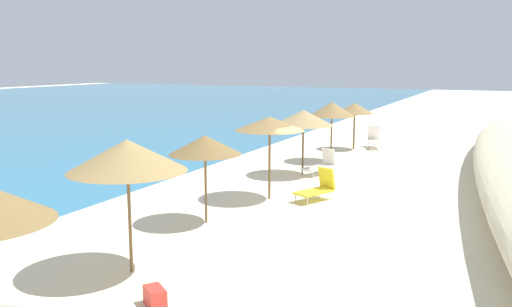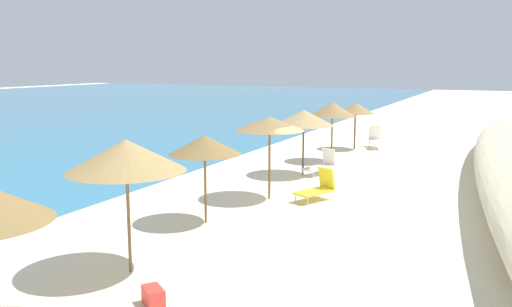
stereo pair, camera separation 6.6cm
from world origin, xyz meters
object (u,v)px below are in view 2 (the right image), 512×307
(beach_umbrella_3, at_px, (270,124))
(lounge_chair_1, at_px, (375,139))
(beach_umbrella_1, at_px, (126,155))
(cooler_box, at_px, (153,297))
(lounge_chair_3, at_px, (321,165))
(beach_umbrella_6, at_px, (355,108))
(beach_umbrella_2, at_px, (205,145))
(beach_umbrella_5, at_px, (332,109))
(beach_umbrella_4, at_px, (304,118))
(lounge_chair_0, at_px, (318,188))

(beach_umbrella_3, xyz_separation_m, lounge_chair_1, (12.55, -0.72, -2.06))
(beach_umbrella_1, height_order, lounge_chair_1, beach_umbrella_1)
(beach_umbrella_1, xyz_separation_m, cooler_box, (-1.18, -1.47, -2.43))
(beach_umbrella_1, xyz_separation_m, lounge_chair_3, (11.91, -0.44, -2.22))
(beach_umbrella_6, xyz_separation_m, cooler_box, (-20.06, -1.52, -2.01))
(beach_umbrella_2, height_order, lounge_chair_1, beach_umbrella_2)
(lounge_chair_1, bearing_deg, beach_umbrella_1, 67.87)
(beach_umbrella_3, height_order, beach_umbrella_5, beach_umbrella_3)
(beach_umbrella_6, height_order, cooler_box, beach_umbrella_6)
(beach_umbrella_3, height_order, beach_umbrella_6, beach_umbrella_3)
(beach_umbrella_4, distance_m, lounge_chair_1, 8.68)
(beach_umbrella_5, xyz_separation_m, lounge_chair_0, (-7.14, -1.76, -2.01))
(beach_umbrella_3, distance_m, beach_umbrella_5, 7.63)
(beach_umbrella_4, bearing_deg, beach_umbrella_1, -179.08)
(cooler_box, bearing_deg, beach_umbrella_2, 20.05)
(beach_umbrella_4, distance_m, beach_umbrella_6, 7.49)
(beach_umbrella_5, bearing_deg, beach_umbrella_6, -0.26)
(beach_umbrella_4, height_order, beach_umbrella_5, beach_umbrella_5)
(beach_umbrella_3, bearing_deg, cooler_box, -171.04)
(beach_umbrella_3, bearing_deg, lounge_chair_3, -3.61)
(beach_umbrella_1, relative_size, beach_umbrella_5, 1.07)
(beach_umbrella_1, height_order, lounge_chair_3, beach_umbrella_1)
(beach_umbrella_4, bearing_deg, beach_umbrella_5, -1.96)
(beach_umbrella_5, distance_m, lounge_chair_3, 3.64)
(lounge_chair_0, bearing_deg, beach_umbrella_4, -37.97)
(beach_umbrella_5, distance_m, beach_umbrella_6, 4.01)
(lounge_chair_3, bearing_deg, beach_umbrella_3, 105.36)
(beach_umbrella_1, relative_size, cooler_box, 5.53)
(cooler_box, bearing_deg, lounge_chair_0, -1.45)
(beach_umbrella_6, height_order, lounge_chair_1, beach_umbrella_6)
(beach_umbrella_1, distance_m, beach_umbrella_6, 18.88)
(beach_umbrella_6, xyz_separation_m, lounge_chair_1, (0.93, -0.90, -1.68))
(lounge_chair_0, height_order, lounge_chair_3, lounge_chair_0)
(beach_umbrella_6, bearing_deg, beach_umbrella_4, 178.94)
(lounge_chair_0, distance_m, lounge_chair_3, 4.36)
(beach_umbrella_2, relative_size, lounge_chair_3, 1.50)
(beach_umbrella_2, height_order, beach_umbrella_3, beach_umbrella_3)
(beach_umbrella_3, distance_m, cooler_box, 8.86)
(beach_umbrella_5, height_order, lounge_chair_1, beach_umbrella_5)
(beach_umbrella_6, xyz_separation_m, lounge_chair_3, (-6.96, -0.48, -1.79))
(beach_umbrella_4, bearing_deg, beach_umbrella_2, 178.36)
(lounge_chair_1, distance_m, lounge_chair_3, 7.90)
(beach_umbrella_2, bearing_deg, beach_umbrella_5, -1.74)
(beach_umbrella_4, distance_m, lounge_chair_0, 4.53)
(lounge_chair_0, bearing_deg, beach_umbrella_6, -56.36)
(lounge_chair_0, distance_m, lounge_chair_1, 12.09)
(beach_umbrella_2, relative_size, beach_umbrella_4, 0.95)
(beach_umbrella_1, relative_size, beach_umbrella_3, 1.06)
(lounge_chair_1, bearing_deg, lounge_chair_0, 74.33)
(beach_umbrella_6, bearing_deg, lounge_chair_1, -44.29)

